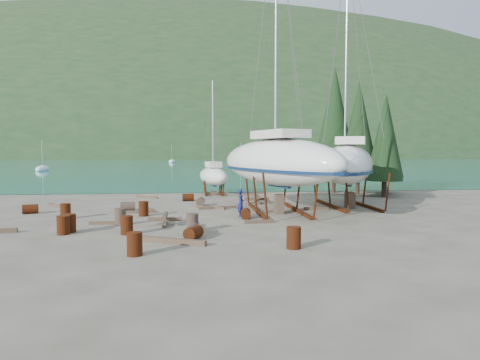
{
  "coord_description": "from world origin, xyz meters",
  "views": [
    {
      "loc": [
        -2.18,
        -24.29,
        3.93
      ],
      "look_at": [
        0.97,
        3.0,
        2.01
      ],
      "focal_mm": 32.0,
      "sensor_mm": 36.0,
      "label": 1
    }
  ],
  "objects": [
    {
      "name": "cypress_back_left",
      "position": [
        11.0,
        14.0,
        6.66
      ],
      "size": [
        4.14,
        4.14,
        11.5
      ],
      "color": "black",
      "rests_on": "ground"
    },
    {
      "name": "drum_1",
      "position": [
        -2.11,
        -4.77,
        0.29
      ],
      "size": [
        0.62,
        0.91,
        0.58
      ],
      "primitive_type": "cylinder",
      "rotation": [
        1.57,
        0.0,
        3.1
      ],
      "color": "#2D2823",
      "rests_on": "ground"
    },
    {
      "name": "drum_11",
      "position": [
        -1.52,
        5.81,
        0.29
      ],
      "size": [
        0.63,
        0.91,
        0.58
      ],
      "primitive_type": "cylinder",
      "rotation": [
        1.57,
        0.0,
        3.08
      ],
      "color": "#2D2823",
      "rests_on": "ground"
    },
    {
      "name": "drum_7",
      "position": [
        1.88,
        -7.8,
        0.44
      ],
      "size": [
        0.58,
        0.58,
        0.88
      ],
      "primitive_type": "cylinder",
      "color": "#53280E",
      "rests_on": "ground"
    },
    {
      "name": "timber_1",
      "position": [
        6.03,
        2.93,
        0.1
      ],
      "size": [
        1.67,
        0.27,
        0.19
      ],
      "primitive_type": "cube",
      "rotation": [
        0.0,
        0.0,
        1.62
      ],
      "color": "brown",
      "rests_on": "ground"
    },
    {
      "name": "drum_10",
      "position": [
        -5.17,
        -4.08,
        0.44
      ],
      "size": [
        0.58,
        0.58,
        0.88
      ],
      "primitive_type": "cylinder",
      "color": "#53280E",
      "rests_on": "ground"
    },
    {
      "name": "drum_15",
      "position": [
        -6.28,
        3.95,
        0.29
      ],
      "size": [
        0.93,
        0.65,
        0.58
      ],
      "primitive_type": "cylinder",
      "rotation": [
        1.57,
        0.0,
        1.65
      ],
      "color": "#2D2823",
      "rests_on": "ground"
    },
    {
      "name": "cypress_near_right",
      "position": [
        12.5,
        12.0,
        5.79
      ],
      "size": [
        3.6,
        3.6,
        10.0
      ],
      "color": "black",
      "rests_on": "ground"
    },
    {
      "name": "timber_6",
      "position": [
        2.5,
        11.62,
        0.1
      ],
      "size": [
        1.7,
        0.69,
        0.19
      ],
      "primitive_type": "cube",
      "rotation": [
        0.0,
        0.0,
        1.27
      ],
      "color": "brown",
      "rests_on": "ground"
    },
    {
      "name": "far_hill",
      "position": [
        0.0,
        320.0,
        0.0
      ],
      "size": [
        800.0,
        360.0,
        110.0
      ],
      "primitive_type": "ellipsoid",
      "color": "#1E371B",
      "rests_on": "ground"
    },
    {
      "name": "timber_16",
      "position": [
        -3.0,
        -6.31,
        0.11
      ],
      "size": [
        2.91,
        1.61,
        0.23
      ],
      "primitive_type": "cube",
      "rotation": [
        0.0,
        0.0,
        1.11
      ],
      "color": "brown",
      "rests_on": "ground"
    },
    {
      "name": "cypress_mid_right",
      "position": [
        14.0,
        10.0,
        4.92
      ],
      "size": [
        3.06,
        3.06,
        8.5
      ],
      "color": "black",
      "rests_on": "ground"
    },
    {
      "name": "timber_3",
      "position": [
        -1.8,
        -3.46,
        0.07
      ],
      "size": [
        0.18,
        3.12,
        0.15
      ],
      "primitive_type": "cube",
      "rotation": [
        0.0,
        0.0,
        0.01
      ],
      "color": "brown",
      "rests_on": "ground"
    },
    {
      "name": "drum_14",
      "position": [
        -5.0,
        1.51,
        0.44
      ],
      "size": [
        0.58,
        0.58,
        0.88
      ],
      "primitive_type": "cylinder",
      "color": "#53280E",
      "rests_on": "ground"
    },
    {
      "name": "moored_boat_far",
      "position": [
        -8.0,
        110.0,
        0.39
      ],
      "size": [
        2.0,
        5.0,
        6.05
      ],
      "color": "white",
      "rests_on": "ground"
    },
    {
      "name": "bay_water",
      "position": [
        0.0,
        315.0,
        0.01
      ],
      "size": [
        700.0,
        700.0,
        0.0
      ],
      "primitive_type": "plane",
      "color": "teal",
      "rests_on": "ground"
    },
    {
      "name": "moored_boat_left",
      "position": [
        -30.0,
        60.0,
        0.39
      ],
      "size": [
        2.0,
        5.0,
        6.05
      ],
      "color": "white",
      "rests_on": "ground"
    },
    {
      "name": "timber_4",
      "position": [
        -5.49,
        2.7,
        0.09
      ],
      "size": [
        2.09,
        0.29,
        0.17
      ],
      "primitive_type": "cube",
      "rotation": [
        0.0,
        0.0,
        1.63
      ],
      "color": "brown",
      "rests_on": "ground"
    },
    {
      "name": "drum_2",
      "position": [
        -12.08,
        3.27,
        0.29
      ],
      "size": [
        1.0,
        0.78,
        0.58
      ],
      "primitive_type": "cylinder",
      "rotation": [
        1.57,
        0.0,
        1.82
      ],
      "color": "#53280E",
      "rests_on": "ground"
    },
    {
      "name": "drum_13",
      "position": [
        -7.96,
        -3.25,
        0.44
      ],
      "size": [
        0.58,
        0.58,
        0.88
      ],
      "primitive_type": "cylinder",
      "color": "#53280E",
      "rests_on": "ground"
    },
    {
      "name": "ground",
      "position": [
        0.0,
        0.0,
        0.0
      ],
      "size": [
        600.0,
        600.0,
        0.0
      ],
      "primitive_type": "plane",
      "color": "#565044",
      "rests_on": "ground"
    },
    {
      "name": "timber_11",
      "position": [
        -0.91,
        4.3,
        0.08
      ],
      "size": [
        1.95,
        1.39,
        0.15
      ],
      "primitive_type": "cube",
      "rotation": [
        0.0,
        0.0,
        0.98
      ],
      "color": "brown",
      "rests_on": "ground"
    },
    {
      "name": "timber_13",
      "position": [
        -11.01,
        -3.06,
        0.11
      ],
      "size": [
        1.15,
        0.36,
        0.22
      ],
      "primitive_type": "cube",
      "rotation": [
        0.0,
        0.0,
        1.71
      ],
      "color": "brown",
      "rests_on": "ground"
    },
    {
      "name": "timber_2",
      "position": [
        -11.61,
        6.51,
        0.09
      ],
      "size": [
        1.55,
        1.9,
        0.19
      ],
      "primitive_type": "cube",
      "rotation": [
        0.0,
        0.0,
        0.67
      ],
      "color": "brown",
      "rests_on": "ground"
    },
    {
      "name": "far_house_left",
      "position": [
        -60.0,
        190.0,
        2.92
      ],
      "size": [
        6.6,
        5.6,
        5.6
      ],
      "color": "beige",
      "rests_on": "ground"
    },
    {
      "name": "drum_5",
      "position": [
        -2.13,
        -3.78,
        0.44
      ],
      "size": [
        0.58,
        0.58,
        0.88
      ],
      "primitive_type": "cylinder",
      "color": "#2D2823",
      "rests_on": "ground"
    },
    {
      "name": "timber_10",
      "position": [
        -0.41,
        4.13,
        0.08
      ],
      "size": [
        2.62,
        0.7,
        0.16
      ],
      "primitive_type": "cube",
      "rotation": [
        0.0,
        0.0,
        1.78
      ],
      "color": "brown",
      "rests_on": "ground"
    },
    {
      "name": "far_house_center",
      "position": [
        -20.0,
        190.0,
        2.92
      ],
      "size": [
        6.6,
        5.6,
        5.6
      ],
      "color": "beige",
      "rests_on": "ground"
    },
    {
      "name": "timber_pile_aft",
      "position": [
        2.68,
        6.87,
        0.3
      ],
      "size": [
        1.8,
        1.8,
        0.6
      ],
      "color": "brown",
      "rests_on": "ground"
    },
    {
      "name": "large_sailboat_near",
      "position": [
        3.24,
        2.24,
        3.21
      ],
      "size": [
        7.87,
        13.16,
        19.95
      ],
      "rotation": [
        0.0,
        0.0,
        0.36
      ],
      "color": "white",
      "rests_on": "ground"
    },
    {
      "name": "drum_16",
      "position": [
        -5.88,
        -1.48,
        0.44
      ],
      "size": [
        0.58,
        0.58,
        0.88
      ],
      "primitive_type": "cylinder",
      "color": "#2D2823",
      "rests_on": "ground"
    },
    {
      "name": "timber_9",
      "position": [
        -5.82,
        11.36,
        0.08
      ],
      "size": [
        1.91,
        1.43,
        0.15
      ],
      "primitive_type": "cube",
      "rotation": [
        0.0,
        0.0,
        0.95
      ],
      "color": "brown",
      "rests_on": "ground"
    },
    {
      "name": "worker",
      "position": [
        0.74,
        0.69,
        0.82
      ],
      "size": [
        0.49,
        0.65,
        1.63
      ],
      "primitive_type": "imported",
      "rotation": [
        0.0,
        0.0,
        1.39
      ],
      "color": "navy",
      "rests_on": "ground"
    },
    {
      "name": "timber_12",
      "position": [
        -6.48,
        -1.22,
        0.08
      ],
      "size": [
        2.12,
        0.23,
        0.17
      ],
      "primitive_type": "cube",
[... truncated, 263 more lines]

